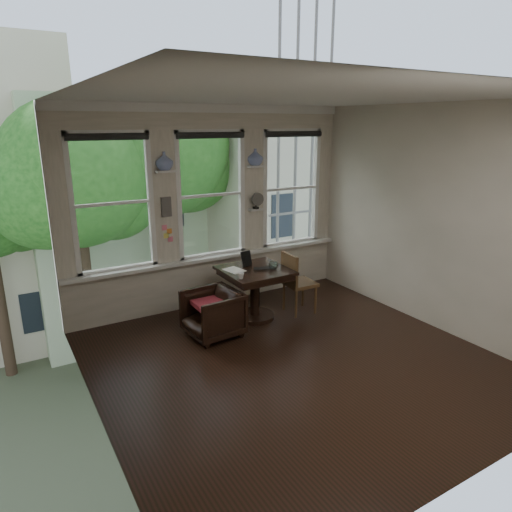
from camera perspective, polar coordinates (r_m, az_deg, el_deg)
ground at (r=5.61m, az=4.82°, el=-12.97°), size 4.50×4.50×0.00m
ceiling at (r=4.91m, az=5.70°, el=19.27°), size 4.50×4.50×0.00m
wall_back at (r=6.96m, az=-5.69°, el=5.96°), size 4.50×0.00×4.50m
wall_front at (r=3.57m, az=26.85°, el=-5.84°), size 4.50×0.00×4.50m
wall_left at (r=4.20m, az=-20.59°, el=-1.94°), size 0.00×4.50×4.50m
wall_right at (r=6.60m, az=21.35°, el=4.35°), size 0.00×4.50×4.50m
window_left at (r=6.46m, az=-17.53°, el=6.29°), size 1.10×0.12×1.90m
window_center at (r=6.93m, az=-5.74°, el=7.59°), size 1.10×0.12×1.90m
window_right at (r=7.65m, az=4.26°, el=8.44°), size 1.10×0.12×1.90m
shelf_left at (r=6.51m, az=-11.33°, el=10.35°), size 0.26×0.16×0.03m
shelf_right at (r=7.13m, az=-0.10°, el=11.15°), size 0.26×0.16×0.03m
intercom at (r=6.61m, az=-11.18°, el=6.06°), size 0.14×0.06×0.28m
sticky_notes at (r=6.68m, az=-11.03°, el=3.12°), size 0.16×0.01×0.24m
desk_fan at (r=7.18m, az=-0.01°, el=6.60°), size 0.20×0.20×0.24m
vase_left at (r=6.50m, az=-11.40°, el=11.57°), size 0.24×0.24×0.25m
vase_right at (r=7.12m, az=-0.10°, el=12.27°), size 0.24×0.24×0.25m
table at (r=6.58m, az=-0.15°, el=-4.75°), size 0.90×0.90×0.75m
armchair_left at (r=6.10m, az=-5.42°, el=-7.21°), size 0.74×0.72×0.63m
cushion_red at (r=6.05m, az=-5.46°, el=-6.03°), size 0.45×0.45×0.06m
side_chair_right at (r=6.81m, az=5.52°, el=-3.34°), size 0.44×0.44×0.92m
laptop at (r=6.41m, az=1.12°, el=-1.69°), size 0.33×0.26×0.02m
mug at (r=6.05m, az=-1.91°, el=-2.49°), size 0.09×0.09×0.08m
drinking_glass at (r=6.45m, az=2.19°, el=-1.20°), size 0.14×0.14×0.10m
tablet at (r=6.57m, az=-1.22°, el=-0.33°), size 0.17×0.09×0.22m
papers at (r=6.42m, az=-2.73°, el=-1.77°), size 0.27×0.34×0.00m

